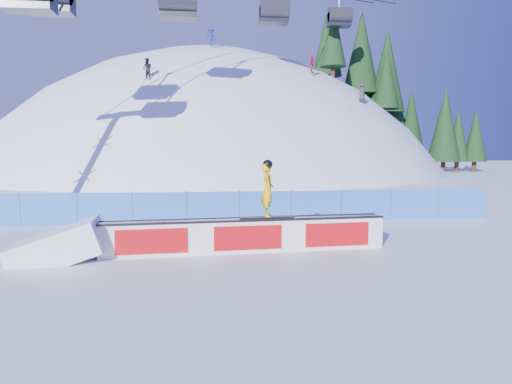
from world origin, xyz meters
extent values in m
plane|color=white|center=(0.00, 0.00, 0.00)|extent=(160.00, 160.00, 0.00)
sphere|color=white|center=(0.00, 42.00, -18.00)|extent=(64.00, 64.00, 64.00)
cylinder|color=#342214|center=(13.95, 38.01, 11.12)|extent=(0.50, 0.50, 1.40)
cone|color=black|center=(13.95, 38.01, 16.29)|extent=(4.02, 4.02, 9.13)
cylinder|color=#342214|center=(16.85, 44.64, 9.67)|extent=(0.50, 0.50, 1.40)
cone|color=black|center=(16.85, 44.64, 13.88)|extent=(3.18, 3.18, 7.22)
cylinder|color=#342214|center=(17.81, 43.83, 9.12)|extent=(0.50, 0.50, 1.40)
cone|color=black|center=(17.81, 43.83, 13.92)|extent=(3.69, 3.69, 8.40)
cylinder|color=#342214|center=(20.22, 36.75, 6.84)|extent=(0.50, 0.50, 1.40)
cone|color=black|center=(20.22, 36.75, 11.21)|extent=(3.32, 3.32, 7.54)
cylinder|color=#342214|center=(20.88, 38.26, 6.56)|extent=(0.50, 0.50, 1.40)
cone|color=black|center=(20.88, 38.26, 10.22)|extent=(2.69, 2.69, 6.11)
cylinder|color=#342214|center=(21.05, 41.49, 6.70)|extent=(0.50, 0.50, 1.40)
cone|color=black|center=(21.05, 41.49, 12.11)|extent=(4.24, 4.24, 9.63)
cylinder|color=#342214|center=(24.12, 38.09, 3.26)|extent=(0.50, 0.50, 1.40)
cone|color=black|center=(24.12, 38.09, 7.17)|extent=(2.91, 2.91, 6.62)
cylinder|color=#342214|center=(25.20, 38.77, 2.06)|extent=(0.50, 0.50, 1.40)
cone|color=black|center=(25.20, 38.77, 5.95)|extent=(2.89, 2.89, 6.58)
cylinder|color=#342214|center=(27.66, 38.41, 0.60)|extent=(0.50, 0.50, 1.40)
cone|color=black|center=(27.66, 38.41, 5.21)|extent=(3.53, 3.53, 8.03)
cylinder|color=#342214|center=(28.02, 40.71, 0.60)|extent=(0.50, 0.50, 1.40)
cone|color=black|center=(28.02, 40.71, 5.85)|extent=(4.09, 4.09, 9.29)
cylinder|color=#342214|center=(32.04, 42.82, 0.60)|extent=(0.50, 0.50, 1.40)
cone|color=black|center=(32.04, 42.82, 5.07)|extent=(3.40, 3.40, 7.73)
cube|color=blue|center=(0.00, 4.50, 0.60)|extent=(22.00, 0.03, 1.20)
cylinder|color=#3E4B6F|center=(-7.00, 4.50, 0.65)|extent=(0.05, 0.05, 1.30)
cylinder|color=#3E4B6F|center=(-5.00, 4.50, 0.65)|extent=(0.05, 0.05, 1.30)
cylinder|color=#3E4B6F|center=(-3.00, 4.50, 0.65)|extent=(0.05, 0.05, 1.30)
cylinder|color=#3E4B6F|center=(-1.00, 4.50, 0.65)|extent=(0.05, 0.05, 1.30)
cylinder|color=#3E4B6F|center=(1.00, 4.50, 0.65)|extent=(0.05, 0.05, 1.30)
cylinder|color=#3E4B6F|center=(3.00, 4.50, 0.65)|extent=(0.05, 0.05, 1.30)
cylinder|color=#3E4B6F|center=(5.00, 4.50, 0.65)|extent=(0.05, 0.05, 1.30)
cylinder|color=#3E4B6F|center=(7.00, 4.50, 0.65)|extent=(0.05, 0.05, 1.30)
cylinder|color=#3E4B6F|center=(9.00, 4.50, 0.65)|extent=(0.05, 0.05, 1.30)
cylinder|color=#3E4B6F|center=(11.00, 4.50, 0.65)|extent=(0.05, 0.05, 1.30)
cylinder|color=#29272F|center=(5.50, 26.13, 14.40)|extent=(2.40, 1.50, 1.50)
cylinder|color=#29272F|center=(13.75, 35.15, 16.64)|extent=(2.40, 1.50, 1.50)
cube|color=silver|center=(0.86, -0.42, 0.44)|extent=(7.84, 1.14, 0.88)
cube|color=#9598A3|center=(0.86, -0.42, 0.90)|extent=(7.76, 1.16, 0.04)
cube|color=black|center=(0.89, -0.68, 0.91)|extent=(7.80, 0.68, 0.06)
cube|color=black|center=(0.84, -0.16, 0.91)|extent=(7.80, 0.68, 0.06)
cube|color=red|center=(0.89, -0.67, 0.44)|extent=(7.41, 0.64, 0.66)
cube|color=red|center=(0.84, -0.17, 0.44)|extent=(7.41, 0.64, 0.66)
cube|color=black|center=(1.45, -0.37, 0.95)|extent=(1.55, 0.40, 0.03)
imported|color=#DDA905|center=(1.45, -0.37, 1.71)|extent=(0.36, 0.54, 1.49)
sphere|color=black|center=(1.45, -0.37, 2.41)|extent=(0.28, 0.28, 0.28)
imported|color=black|center=(-4.80, 24.20, 8.98)|extent=(1.02, 0.98, 1.65)
imported|color=#CB1D47|center=(9.30, 28.76, 10.43)|extent=(0.77, 1.05, 1.65)
imported|color=navy|center=(0.28, 33.14, 13.57)|extent=(1.22, 0.99, 1.65)
imported|color=#2B2B2B|center=(13.58, 27.37, 7.84)|extent=(0.69, 0.90, 1.65)
camera|label=1|loc=(-0.18, -12.76, 2.88)|focal=32.00mm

